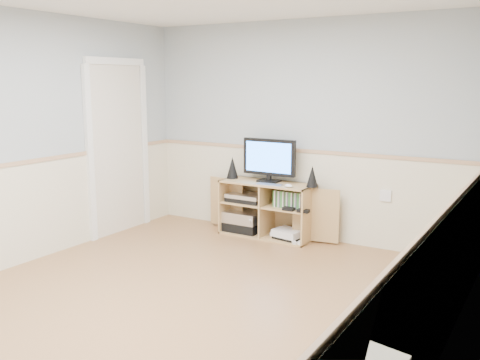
% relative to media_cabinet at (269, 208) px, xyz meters
% --- Properties ---
extents(room, '(4.04, 4.54, 2.54)m').
position_rel_media_cabinet_xyz_m(room, '(0.27, -1.94, 0.88)').
color(room, '#B3794F').
rests_on(room, ground).
extents(media_cabinet, '(1.72, 0.41, 0.65)m').
position_rel_media_cabinet_xyz_m(media_cabinet, '(0.00, 0.00, 0.00)').
color(media_cabinet, tan).
rests_on(media_cabinet, floor).
extents(monitor, '(0.66, 0.18, 0.50)m').
position_rel_media_cabinet_xyz_m(monitor, '(-0.00, -0.00, 0.59)').
color(monitor, black).
rests_on(monitor, media_cabinet).
extents(speaker_left, '(0.14, 0.14, 0.26)m').
position_rel_media_cabinet_xyz_m(speaker_left, '(-0.49, -0.03, 0.45)').
color(speaker_left, black).
rests_on(speaker_left, media_cabinet).
extents(speaker_right, '(0.13, 0.13, 0.24)m').
position_rel_media_cabinet_xyz_m(speaker_right, '(0.56, -0.03, 0.44)').
color(speaker_right, black).
rests_on(speaker_right, media_cabinet).
extents(keyboard, '(0.30, 0.14, 0.01)m').
position_rel_media_cabinet_xyz_m(keyboard, '(0.10, -0.19, 0.32)').
color(keyboard, silver).
rests_on(keyboard, media_cabinet).
extents(mouse, '(0.11, 0.08, 0.04)m').
position_rel_media_cabinet_xyz_m(mouse, '(0.35, -0.19, 0.34)').
color(mouse, white).
rests_on(mouse, media_cabinet).
extents(av_components, '(0.52, 0.33, 0.47)m').
position_rel_media_cabinet_xyz_m(av_components, '(-0.30, -0.05, -0.11)').
color(av_components, black).
rests_on(av_components, media_cabinet).
extents(game_consoles, '(0.46, 0.31, 0.11)m').
position_rel_media_cabinet_xyz_m(game_consoles, '(0.28, -0.06, -0.26)').
color(game_consoles, white).
rests_on(game_consoles, media_cabinet).
extents(game_cases, '(0.34, 0.13, 0.19)m').
position_rel_media_cabinet_xyz_m(game_cases, '(0.30, -0.07, 0.15)').
color(game_cases, '#3F8C3F').
rests_on(game_cases, media_cabinet).
extents(wall_outlet, '(0.12, 0.03, 0.12)m').
position_rel_media_cabinet_xyz_m(wall_outlet, '(1.33, 0.17, 0.27)').
color(wall_outlet, white).
rests_on(wall_outlet, wall_back).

